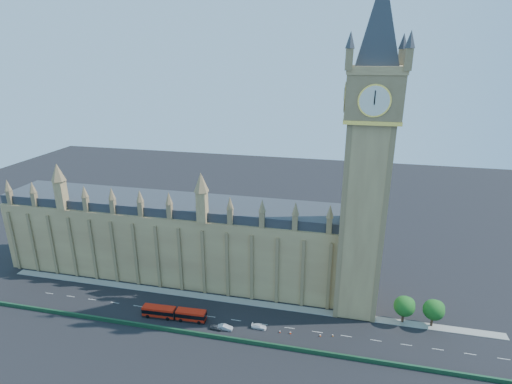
% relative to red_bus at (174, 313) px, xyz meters
% --- Properties ---
extents(ground, '(400.00, 400.00, 0.00)m').
position_rel_red_bus_xyz_m(ground, '(14.27, 3.16, -1.74)').
color(ground, black).
rests_on(ground, ground).
extents(palace_westminster, '(120.00, 20.00, 28.00)m').
position_rel_red_bus_xyz_m(palace_westminster, '(-10.73, 25.16, 12.12)').
color(palace_westminster, '#977349').
rests_on(palace_westminster, ground).
extents(elizabeth_tower, '(20.59, 20.59, 105.00)m').
position_rel_red_bus_xyz_m(elizabeth_tower, '(52.27, 17.15, 52.81)').
color(elizabeth_tower, '#977349').
rests_on(elizabeth_tower, ground).
extents(bridge_parapet, '(160.00, 0.60, 1.20)m').
position_rel_red_bus_xyz_m(bridge_parapet, '(14.27, -5.84, -1.14)').
color(bridge_parapet, '#1E4C2D').
rests_on(bridge_parapet, ground).
extents(kerb_north, '(160.00, 3.00, 0.16)m').
position_rel_red_bus_xyz_m(kerb_north, '(14.27, 12.66, -1.66)').
color(kerb_north, gray).
rests_on(kerb_north, ground).
extents(tree_east_near, '(6.00, 6.00, 8.50)m').
position_rel_red_bus_xyz_m(tree_east_near, '(66.49, 13.24, 3.90)').
color(tree_east_near, '#382619').
rests_on(tree_east_near, ground).
extents(tree_east_far, '(6.00, 6.00, 8.50)m').
position_rel_red_bus_xyz_m(tree_east_far, '(74.49, 13.24, 3.90)').
color(tree_east_far, '#382619').
rests_on(tree_east_far, ground).
extents(red_bus, '(19.56, 3.77, 3.31)m').
position_rel_red_bus_xyz_m(red_bus, '(0.00, 0.00, 0.00)').
color(red_bus, red).
rests_on(red_bus, ground).
extents(car_grey, '(3.88, 1.84, 1.28)m').
position_rel_red_bus_xyz_m(car_grey, '(13.82, -2.10, -1.10)').
color(car_grey, '#3E4246').
rests_on(car_grey, ground).
extents(car_silver, '(4.49, 1.60, 1.47)m').
position_rel_red_bus_xyz_m(car_silver, '(16.27, -1.64, -1.01)').
color(car_silver, '#AEB1B6').
rests_on(car_silver, ground).
extents(car_white, '(4.39, 1.81, 1.27)m').
position_rel_red_bus_xyz_m(car_white, '(25.69, 1.05, -1.11)').
color(car_white, white).
rests_on(car_white, ground).
extents(cone_a, '(0.44, 0.44, 0.66)m').
position_rel_red_bus_xyz_m(cone_a, '(31.87, 0.57, -1.42)').
color(cone_a, black).
rests_on(cone_a, ground).
extents(cone_b, '(0.54, 0.54, 0.77)m').
position_rel_red_bus_xyz_m(cone_b, '(34.82, 0.73, -1.36)').
color(cone_b, black).
rests_on(cone_b, ground).
extents(cone_c, '(0.57, 0.57, 0.71)m').
position_rel_red_bus_xyz_m(cone_c, '(43.11, 1.49, -1.39)').
color(cone_c, black).
rests_on(cone_c, ground).
extents(cone_d, '(0.53, 0.53, 0.65)m').
position_rel_red_bus_xyz_m(cone_d, '(46.56, 2.30, -1.42)').
color(cone_d, black).
rests_on(cone_d, ground).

